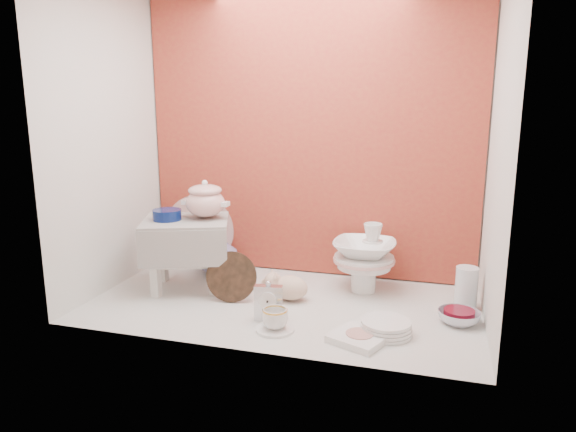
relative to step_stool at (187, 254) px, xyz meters
name	(u,v)px	position (x,y,z in m)	size (l,w,h in m)	color
ground	(283,303)	(0.53, -0.07, -0.18)	(1.80, 1.80, 0.00)	silver
niche_shell	(293,102)	(0.53, 0.11, 0.75)	(1.86, 1.03, 1.53)	#A54529
step_stool	(187,254)	(0.00, 0.00, 0.00)	(0.42, 0.36, 0.36)	silver
soup_tureen	(205,199)	(0.09, 0.06, 0.28)	(0.24, 0.24, 0.20)	white
cobalt_bowl	(167,215)	(-0.08, -0.03, 0.21)	(0.14, 0.14, 0.05)	#0A1950
floral_platter	(199,230)	(-0.11, 0.38, 0.03)	(0.41, 0.06, 0.41)	silver
blue_white_vase	(217,251)	(0.04, 0.28, -0.06)	(0.23, 0.23, 0.24)	silver
lacquer_tray	(231,277)	(0.28, -0.11, -0.06)	(0.24, 0.07, 0.24)	black
mantel_clock	(269,301)	(0.52, -0.27, -0.09)	(0.12, 0.04, 0.18)	silver
plush_pig	(290,287)	(0.55, -0.02, -0.11)	(0.22, 0.15, 0.13)	#D1AD93
teacup_saucer	(275,329)	(0.58, -0.37, -0.17)	(0.16, 0.16, 0.01)	white
gold_rim_teacup	(275,318)	(0.58, -0.37, -0.12)	(0.11, 0.11, 0.09)	white
lattice_dish	(359,337)	(0.93, -0.36, -0.17)	(0.20, 0.20, 0.03)	white
dinner_plate_stack	(386,327)	(1.03, -0.27, -0.15)	(0.22, 0.22, 0.06)	white
crystal_bowl	(459,317)	(1.32, -0.08, -0.15)	(0.18, 0.18, 0.06)	silver
clear_glass_vase	(466,288)	(1.35, 0.10, -0.08)	(0.10, 0.10, 0.20)	silver
porcelain_tower	(364,257)	(0.87, 0.21, 0.00)	(0.31, 0.31, 0.35)	white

